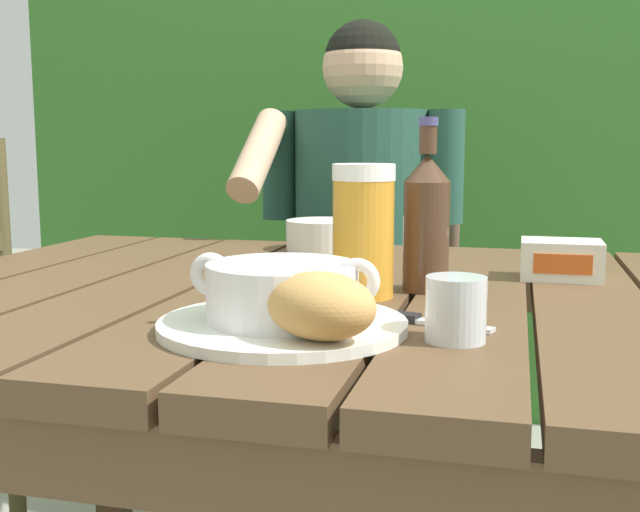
# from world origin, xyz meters

# --- Properties ---
(dining_table) EXTENTS (1.40, 0.98, 0.75)m
(dining_table) POSITION_xyz_m (-0.00, 0.00, 0.66)
(dining_table) COLOR brown
(dining_table) RESTS_ON ground_plane
(hedge_backdrop) EXTENTS (3.17, 0.90, 2.92)m
(hedge_backdrop) POSITION_xyz_m (-0.30, 1.93, 1.32)
(hedge_backdrop) COLOR #346F29
(hedge_backdrop) RESTS_ON ground_plane
(chair_near_diner) EXTENTS (0.43, 0.43, 1.03)m
(chair_near_diner) POSITION_xyz_m (-0.15, 0.93, 0.48)
(chair_near_diner) COLOR brown
(chair_near_diner) RESTS_ON ground_plane
(person_eating) EXTENTS (0.48, 0.47, 1.24)m
(person_eating) POSITION_xyz_m (-0.15, 0.73, 0.73)
(person_eating) COLOR #224A3B
(person_eating) RESTS_ON ground_plane
(serving_plate) EXTENTS (0.28, 0.28, 0.01)m
(serving_plate) POSITION_xyz_m (-0.03, -0.26, 0.75)
(serving_plate) COLOR white
(serving_plate) RESTS_ON dining_table
(soup_bowl) EXTENTS (0.22, 0.17, 0.07)m
(soup_bowl) POSITION_xyz_m (-0.03, -0.26, 0.79)
(soup_bowl) COLOR white
(soup_bowl) RESTS_ON serving_plate
(bread_roll) EXTENTS (0.14, 0.13, 0.07)m
(bread_roll) POSITION_xyz_m (0.03, -0.33, 0.79)
(bread_roll) COLOR tan
(bread_roll) RESTS_ON serving_plate
(beer_glass) EXTENTS (0.08, 0.08, 0.18)m
(beer_glass) POSITION_xyz_m (0.01, -0.05, 0.84)
(beer_glass) COLOR orange
(beer_glass) RESTS_ON dining_table
(beer_bottle) EXTENTS (0.06, 0.06, 0.24)m
(beer_bottle) POSITION_xyz_m (0.09, 0.01, 0.85)
(beer_bottle) COLOR #493021
(beer_bottle) RESTS_ON dining_table
(water_glass_small) EXTENTS (0.06, 0.06, 0.07)m
(water_glass_small) POSITION_xyz_m (0.16, -0.26, 0.78)
(water_glass_small) COLOR silver
(water_glass_small) RESTS_ON dining_table
(butter_tub) EXTENTS (0.12, 0.09, 0.06)m
(butter_tub) POSITION_xyz_m (0.28, 0.16, 0.78)
(butter_tub) COLOR white
(butter_tub) RESTS_ON dining_table
(table_knife) EXTENTS (0.15, 0.07, 0.01)m
(table_knife) POSITION_xyz_m (0.10, -0.18, 0.75)
(table_knife) COLOR silver
(table_knife) RESTS_ON dining_table
(diner_bowl) EXTENTS (0.14, 0.14, 0.06)m
(diner_bowl) POSITION_xyz_m (-0.15, 0.39, 0.78)
(diner_bowl) COLOR white
(diner_bowl) RESTS_ON dining_table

